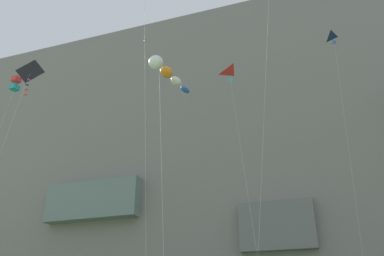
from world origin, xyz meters
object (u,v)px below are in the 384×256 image
at_px(kite_windsock_low_right, 166,71).
at_px(kite_delta_mid_center, 235,84).
at_px(kite_box_far_left, 15,84).
at_px(kite_delta_low_left, 339,47).
at_px(kite_diamond_high_left, 29,75).

bearing_deg(kite_windsock_low_right, kite_delta_mid_center, 80.15).
distance_m(kite_box_far_left, kite_delta_low_left, 36.68).
distance_m(kite_delta_low_left, kite_windsock_low_right, 24.83).
bearing_deg(kite_delta_mid_center, kite_diamond_high_left, -156.31).
xyz_separation_m(kite_diamond_high_left, kite_windsock_low_right, (16.35, -4.55, -6.04)).
bearing_deg(kite_windsock_low_right, kite_delta_low_left, 53.56).
xyz_separation_m(kite_delta_low_left, kite_diamond_high_left, (-29.40, -13.12, -5.53)).
distance_m(kite_windsock_low_right, kite_delta_mid_center, 14.23).
bearing_deg(kite_diamond_high_left, kite_box_far_left, 143.44).
distance_m(kite_box_far_left, kite_diamond_high_left, 8.19).
height_order(kite_diamond_high_left, kite_delta_mid_center, kite_diamond_high_left).
bearing_deg(kite_delta_low_left, kite_windsock_low_right, -126.44).
relative_size(kite_delta_low_left, kite_diamond_high_left, 1.18).
bearing_deg(kite_box_far_left, kite_delta_low_left, 13.51).
bearing_deg(kite_delta_low_left, kite_diamond_high_left, -155.95).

